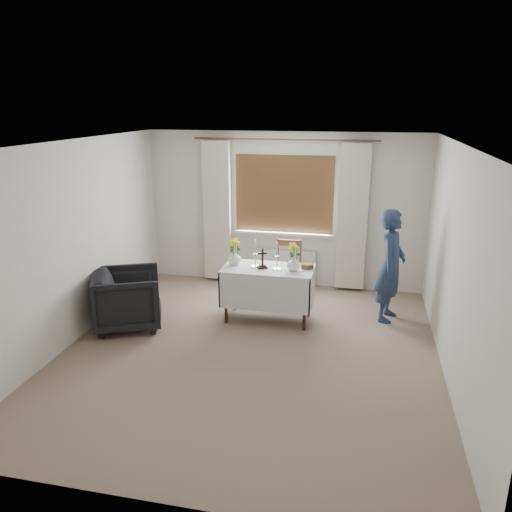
{
  "coord_description": "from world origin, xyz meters",
  "views": [
    {
      "loc": [
        1.24,
        -5.35,
        2.92
      ],
      "look_at": [
        -0.1,
        0.8,
        0.98
      ],
      "focal_mm": 35.0,
      "sensor_mm": 36.0,
      "label": 1
    }
  ],
  "objects": [
    {
      "name": "radiator",
      "position": [
        0.0,
        2.42,
        0.3
      ],
      "size": [
        1.1,
        0.1,
        0.6
      ],
      "primitive_type": "cube",
      "color": "silver",
      "rests_on": "ground"
    },
    {
      "name": "altar_table",
      "position": [
        0.03,
        1.0,
        0.38
      ],
      "size": [
        1.24,
        0.64,
        0.76
      ],
      "primitive_type": "cube",
      "color": "white",
      "rests_on": "ground"
    },
    {
      "name": "wooden_cross",
      "position": [
        -0.04,
        0.97,
        0.9
      ],
      "size": [
        0.16,
        0.14,
        0.28
      ],
      "primitive_type": null,
      "rotation": [
        0.0,
        0.0,
        0.41
      ],
      "color": "black",
      "rests_on": "altar_table"
    },
    {
      "name": "person",
      "position": [
        1.67,
        1.39,
        0.78
      ],
      "size": [
        0.5,
        0.65,
        1.57
      ],
      "primitive_type": "imported",
      "rotation": [
        0.0,
        0.0,
        1.33
      ],
      "color": "navy",
      "rests_on": "ground"
    },
    {
      "name": "candlestick_right",
      "position": [
        0.16,
        0.97,
        0.95
      ],
      "size": [
        0.14,
        0.14,
        0.38
      ],
      "primitive_type": null,
      "rotation": [
        0.0,
        0.0,
        -0.34
      ],
      "color": "silver",
      "rests_on": "altar_table"
    },
    {
      "name": "candlestick_left",
      "position": [
        -0.15,
        1.01,
        0.95
      ],
      "size": [
        0.14,
        0.14,
        0.38
      ],
      "primitive_type": null,
      "rotation": [
        0.0,
        0.0,
        -0.3
      ],
      "color": "silver",
      "rests_on": "altar_table"
    },
    {
      "name": "wicker_basket",
      "position": [
        0.55,
        1.1,
        0.8
      ],
      "size": [
        0.21,
        0.21,
        0.07
      ],
      "primitive_type": "cylinder",
      "rotation": [
        0.0,
        0.0,
        0.24
      ],
      "color": "brown",
      "rests_on": "altar_table"
    },
    {
      "name": "armchair",
      "position": [
        -1.77,
        0.38,
        0.39
      ],
      "size": [
        1.13,
        1.12,
        0.79
      ],
      "primitive_type": "imported",
      "rotation": [
        0.0,
        0.0,
        1.99
      ],
      "color": "black",
      "rests_on": "ground"
    },
    {
      "name": "ground",
      "position": [
        0.0,
        0.0,
        0.0
      ],
      "size": [
        5.0,
        5.0,
        0.0
      ],
      "primitive_type": "plane",
      "color": "gray",
      "rests_on": "ground"
    },
    {
      "name": "wooden_chair",
      "position": [
        0.17,
        1.86,
        0.45
      ],
      "size": [
        0.42,
        0.42,
        0.9
      ],
      "primitive_type": null,
      "rotation": [
        0.0,
        0.0,
        0.01
      ],
      "color": "brown",
      "rests_on": "ground"
    },
    {
      "name": "flower_vase_left",
      "position": [
        -0.46,
        1.06,
        0.86
      ],
      "size": [
        0.22,
        0.22,
        0.19
      ],
      "primitive_type": "imported",
      "rotation": [
        0.0,
        0.0,
        0.21
      ],
      "color": "white",
      "rests_on": "altar_table"
    },
    {
      "name": "flower_vase_right",
      "position": [
        0.38,
        0.98,
        0.86
      ],
      "size": [
        0.22,
        0.22,
        0.19
      ],
      "primitive_type": "imported",
      "rotation": [
        0.0,
        0.0,
        0.24
      ],
      "color": "white",
      "rests_on": "altar_table"
    }
  ]
}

